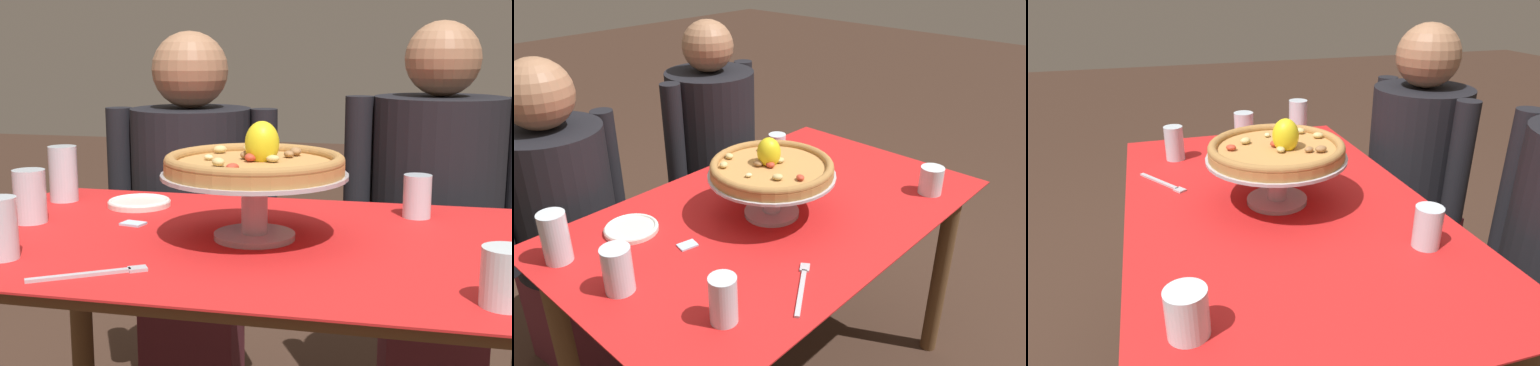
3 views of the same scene
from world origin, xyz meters
TOP-DOWN VIEW (x-y plane):
  - dining_table at (0.00, 0.00)m, footprint 1.31×0.80m
  - pizza_stand at (-0.01, 0.00)m, footprint 0.37×0.37m
  - pizza at (-0.01, 0.00)m, footprint 0.36×0.36m
  - water_glass_back_left at (-0.56, 0.24)m, footprint 0.07×0.07m
  - water_glass_front_left at (-0.43, -0.24)m, footprint 0.06×0.06m
  - water_glass_front_right at (0.44, -0.29)m, footprint 0.08×0.08m
  - water_glass_side_left at (-0.52, 0.02)m, footprint 0.07×0.07m
  - water_glass_back_right at (0.31, 0.26)m, footprint 0.06×0.06m
  - side_plate at (-0.35, 0.23)m, footprint 0.15×0.15m
  - dinner_fork at (-0.22, -0.29)m, footprint 0.18×0.13m
  - sugar_packet at (-0.30, 0.05)m, footprint 0.06×0.05m
  - diner_left at (-0.36, 0.66)m, footprint 0.52×0.40m
  - diner_right at (0.36, 0.69)m, footprint 0.53×0.41m

SIDE VIEW (x-z plane):
  - diner_left at x=-0.36m, z-range -0.01..1.16m
  - diner_right at x=0.36m, z-range -0.01..1.19m
  - dining_table at x=0.00m, z-range 0.26..0.99m
  - sugar_packet at x=-0.30m, z-range 0.74..0.74m
  - dinner_fork at x=-0.22m, z-range 0.74..0.74m
  - side_plate at x=-0.35m, z-range 0.74..0.75m
  - water_glass_front_right at x=0.44m, z-range 0.73..0.82m
  - water_glass_back_right at x=0.31m, z-range 0.73..0.83m
  - water_glass_front_left at x=-0.43m, z-range 0.73..0.85m
  - water_glass_side_left at x=-0.52m, z-range 0.73..0.85m
  - water_glass_back_left at x=-0.56m, z-range 0.73..0.87m
  - pizza_stand at x=-0.01m, z-range 0.77..0.90m
  - pizza at x=-0.01m, z-range 0.84..0.95m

